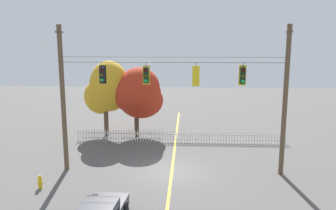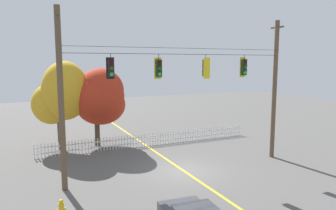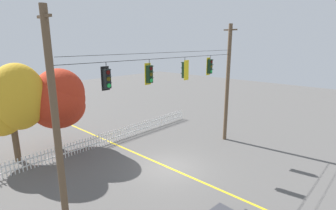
# 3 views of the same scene
# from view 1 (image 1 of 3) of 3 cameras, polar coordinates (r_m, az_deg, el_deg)

# --- Properties ---
(ground) EXTENTS (80.00, 80.00, 0.00)m
(ground) POSITION_cam_1_polar(r_m,az_deg,el_deg) (22.26, 0.64, -10.97)
(ground) COLOR #565451
(lane_centerline_stripe) EXTENTS (0.16, 36.00, 0.01)m
(lane_centerline_stripe) POSITION_cam_1_polar(r_m,az_deg,el_deg) (22.26, 0.64, -10.96)
(lane_centerline_stripe) COLOR gold
(lane_centerline_stripe) RESTS_ON ground
(signal_support_span) EXTENTS (13.93, 1.10, 9.16)m
(signal_support_span) POSITION_cam_1_polar(r_m,az_deg,el_deg) (20.99, 0.67, 0.93)
(signal_support_span) COLOR brown
(signal_support_span) RESTS_ON ground
(traffic_signal_westbound_side) EXTENTS (0.43, 0.38, 1.32)m
(traffic_signal_westbound_side) POSITION_cam_1_polar(r_m,az_deg,el_deg) (21.43, -10.87, 4.99)
(traffic_signal_westbound_side) COLOR black
(traffic_signal_northbound_primary) EXTENTS (0.43, 0.38, 1.37)m
(traffic_signal_northbound_primary) POSITION_cam_1_polar(r_m,az_deg,el_deg) (20.94, -3.67, 4.95)
(traffic_signal_northbound_primary) COLOR black
(traffic_signal_northbound_secondary) EXTENTS (0.43, 0.38, 1.41)m
(traffic_signal_northbound_secondary) POSITION_cam_1_polar(r_m,az_deg,el_deg) (20.77, 4.64, 4.87)
(traffic_signal_northbound_secondary) COLOR black
(traffic_signal_southbound_primary) EXTENTS (0.43, 0.38, 1.38)m
(traffic_signal_southbound_primary) POSITION_cam_1_polar(r_m,az_deg,el_deg) (21.05, 12.31, 4.82)
(traffic_signal_southbound_primary) COLOR black
(white_picket_fence) EXTENTS (16.98, 0.06, 0.97)m
(white_picket_fence) POSITION_cam_1_polar(r_m,az_deg,el_deg) (28.08, 2.06, -5.29)
(white_picket_fence) COLOR white
(white_picket_fence) RESTS_ON ground
(autumn_maple_near_fence) EXTENTS (4.05, 3.38, 6.55)m
(autumn_maple_near_fence) POSITION_cam_1_polar(r_m,az_deg,el_deg) (29.89, -10.19, 2.51)
(autumn_maple_near_fence) COLOR brown
(autumn_maple_near_fence) RESTS_ON ground
(autumn_maple_mid) EXTENTS (4.31, 4.01, 6.04)m
(autumn_maple_mid) POSITION_cam_1_polar(r_m,az_deg,el_deg) (29.24, -4.90, 1.90)
(autumn_maple_mid) COLOR #473828
(autumn_maple_mid) RESTS_ON ground
(fire_hydrant) EXTENTS (0.38, 0.22, 0.77)m
(fire_hydrant) POSITION_cam_1_polar(r_m,az_deg,el_deg) (21.03, -20.50, -11.88)
(fire_hydrant) COLOR gold
(fire_hydrant) RESTS_ON ground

